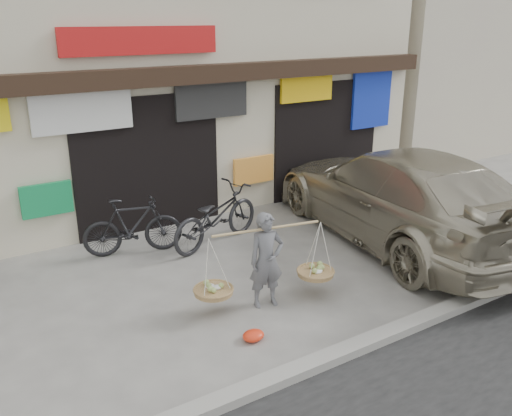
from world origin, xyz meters
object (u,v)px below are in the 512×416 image
street_vendor (266,264)px  suv (398,195)px  bike_1 (133,226)px  bike_2 (216,216)px

street_vendor → suv: size_ratio=0.34×
bike_1 → bike_2: bearing=-89.9°
bike_2 → suv: bearing=-135.4°
street_vendor → bike_1: 3.04m
suv → bike_2: bearing=-19.5°
bike_1 → suv: bearing=-98.6°
bike_2 → suv: size_ratio=0.33×
bike_2 → suv: 3.51m
bike_1 → bike_2: size_ratio=0.83×
bike_2 → suv: suv is taller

